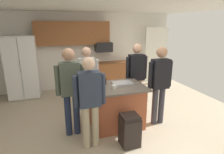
{
  "coord_description": "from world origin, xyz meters",
  "views": [
    {
      "loc": [
        -1.1,
        -3.74,
        2.2
      ],
      "look_at": [
        0.15,
        0.14,
        1.05
      ],
      "focal_mm": 29.95,
      "sensor_mm": 36.0,
      "label": 1
    }
  ],
  "objects_px": {
    "mug_blue_stoneware": "(114,87)",
    "person_guest_left": "(71,86)",
    "person_guest_right": "(87,77)",
    "person_guest_by_door": "(136,73)",
    "kitchen_island": "(116,106)",
    "trash_bin": "(130,130)",
    "refrigerator": "(22,67)",
    "microwave_over_range": "(104,47)",
    "person_host_foreground": "(90,97)",
    "serving_tray": "(122,83)",
    "glass_dark_ale": "(94,81)",
    "glass_stout_tall": "(105,81)",
    "person_elder_center": "(160,81)"
  },
  "relations": [
    {
      "from": "mug_blue_stoneware",
      "to": "person_guest_left",
      "type": "bearing_deg",
      "value": 170.9
    },
    {
      "from": "person_guest_right",
      "to": "person_guest_by_door",
      "type": "xyz_separation_m",
      "value": [
        1.22,
        -0.16,
        0.04
      ]
    },
    {
      "from": "kitchen_island",
      "to": "person_guest_right",
      "type": "bearing_deg",
      "value": 125.22
    },
    {
      "from": "person_guest_left",
      "to": "trash_bin",
      "type": "distance_m",
      "value": 1.4
    },
    {
      "from": "refrigerator",
      "to": "microwave_over_range",
      "type": "height_order",
      "value": "refrigerator"
    },
    {
      "from": "person_host_foreground",
      "to": "mug_blue_stoneware",
      "type": "height_order",
      "value": "person_host_foreground"
    },
    {
      "from": "serving_tray",
      "to": "person_guest_left",
      "type": "bearing_deg",
      "value": -173.37
    },
    {
      "from": "person_host_foreground",
      "to": "serving_tray",
      "type": "bearing_deg",
      "value": -2.63
    },
    {
      "from": "kitchen_island",
      "to": "person_host_foreground",
      "type": "height_order",
      "value": "person_host_foreground"
    },
    {
      "from": "person_guest_by_door",
      "to": "refrigerator",
      "type": "bearing_deg",
      "value": -71.87
    },
    {
      "from": "person_guest_left",
      "to": "glass_dark_ale",
      "type": "relative_size",
      "value": 10.7
    },
    {
      "from": "person_host_foreground",
      "to": "glass_stout_tall",
      "type": "bearing_deg",
      "value": 17.95
    },
    {
      "from": "microwave_over_range",
      "to": "serving_tray",
      "type": "bearing_deg",
      "value": -96.18
    },
    {
      "from": "person_elder_center",
      "to": "serving_tray",
      "type": "bearing_deg",
      "value": -7.89
    },
    {
      "from": "person_guest_left",
      "to": "trash_bin",
      "type": "relative_size",
      "value": 2.92
    },
    {
      "from": "person_host_foreground",
      "to": "person_guest_by_door",
      "type": "xyz_separation_m",
      "value": [
        1.41,
        1.12,
        0.04
      ]
    },
    {
      "from": "person_guest_left",
      "to": "person_guest_right",
      "type": "bearing_deg",
      "value": 55.26
    },
    {
      "from": "glass_stout_tall",
      "to": "mug_blue_stoneware",
      "type": "bearing_deg",
      "value": -77.65
    },
    {
      "from": "glass_stout_tall",
      "to": "mug_blue_stoneware",
      "type": "xyz_separation_m",
      "value": [
        0.08,
        -0.39,
        -0.02
      ]
    },
    {
      "from": "person_elder_center",
      "to": "glass_stout_tall",
      "type": "xyz_separation_m",
      "value": [
        -1.14,
        0.39,
        -0.03
      ]
    },
    {
      "from": "person_guest_right",
      "to": "glass_dark_ale",
      "type": "xyz_separation_m",
      "value": [
        0.06,
        -0.44,
        0.03
      ]
    },
    {
      "from": "person_guest_left",
      "to": "trash_bin",
      "type": "xyz_separation_m",
      "value": [
        0.97,
        -0.7,
        -0.74
      ]
    },
    {
      "from": "person_guest_left",
      "to": "glass_stout_tall",
      "type": "distance_m",
      "value": 0.8
    },
    {
      "from": "glass_dark_ale",
      "to": "refrigerator",
      "type": "bearing_deg",
      "value": 127.04
    },
    {
      "from": "microwave_over_range",
      "to": "person_elder_center",
      "type": "bearing_deg",
      "value": -80.34
    },
    {
      "from": "person_guest_by_door",
      "to": "glass_dark_ale",
      "type": "relative_size",
      "value": 10.54
    },
    {
      "from": "glass_dark_ale",
      "to": "microwave_over_range",
      "type": "bearing_deg",
      "value": 69.69
    },
    {
      "from": "glass_dark_ale",
      "to": "person_guest_right",
      "type": "bearing_deg",
      "value": 98.06
    },
    {
      "from": "refrigerator",
      "to": "microwave_over_range",
      "type": "distance_m",
      "value": 2.65
    },
    {
      "from": "person_guest_right",
      "to": "glass_dark_ale",
      "type": "bearing_deg",
      "value": -27.16
    },
    {
      "from": "microwave_over_range",
      "to": "person_host_foreground",
      "type": "xyz_separation_m",
      "value": [
        -1.14,
        -3.23,
        -0.48
      ]
    },
    {
      "from": "person_guest_left",
      "to": "person_elder_center",
      "type": "height_order",
      "value": "person_guest_left"
    },
    {
      "from": "refrigerator",
      "to": "glass_stout_tall",
      "type": "height_order",
      "value": "refrigerator"
    },
    {
      "from": "person_guest_right",
      "to": "serving_tray",
      "type": "height_order",
      "value": "person_guest_right"
    },
    {
      "from": "mug_blue_stoneware",
      "to": "refrigerator",
      "type": "bearing_deg",
      "value": 126.71
    },
    {
      "from": "refrigerator",
      "to": "person_guest_by_door",
      "type": "distance_m",
      "value": 3.5
    },
    {
      "from": "glass_stout_tall",
      "to": "trash_bin",
      "type": "xyz_separation_m",
      "value": [
        0.21,
        -0.95,
        -0.69
      ]
    },
    {
      "from": "microwave_over_range",
      "to": "person_guest_right",
      "type": "distance_m",
      "value": 2.22
    },
    {
      "from": "refrigerator",
      "to": "glass_stout_tall",
      "type": "relative_size",
      "value": 14.34
    },
    {
      "from": "person_guest_right",
      "to": "serving_tray",
      "type": "bearing_deg",
      "value": 11.65
    },
    {
      "from": "kitchen_island",
      "to": "person_elder_center",
      "type": "bearing_deg",
      "value": -11.79
    },
    {
      "from": "mug_blue_stoneware",
      "to": "serving_tray",
      "type": "xyz_separation_m",
      "value": [
        0.29,
        0.27,
        -0.03
      ]
    },
    {
      "from": "person_elder_center",
      "to": "person_guest_by_door",
      "type": "xyz_separation_m",
      "value": [
        -0.22,
        0.74,
        -0.0
      ]
    },
    {
      "from": "serving_tray",
      "to": "microwave_over_range",
      "type": "bearing_deg",
      "value": 83.82
    },
    {
      "from": "mug_blue_stoneware",
      "to": "person_host_foreground",
      "type": "bearing_deg",
      "value": -146.03
    },
    {
      "from": "refrigerator",
      "to": "kitchen_island",
      "type": "bearing_deg",
      "value": -49.74
    },
    {
      "from": "person_host_foreground",
      "to": "mug_blue_stoneware",
      "type": "relative_size",
      "value": 12.79
    },
    {
      "from": "person_host_foreground",
      "to": "mug_blue_stoneware",
      "type": "distance_m",
      "value": 0.69
    },
    {
      "from": "glass_dark_ale",
      "to": "trash_bin",
      "type": "relative_size",
      "value": 0.27
    },
    {
      "from": "person_guest_left",
      "to": "person_elder_center",
      "type": "distance_m",
      "value": 1.9
    }
  ]
}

